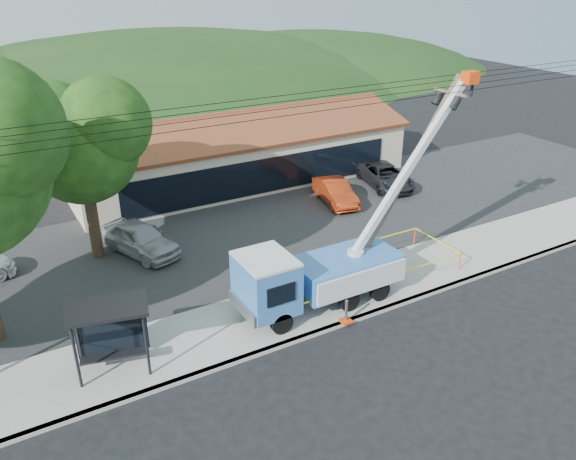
% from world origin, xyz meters
% --- Properties ---
extents(ground, '(120.00, 120.00, 0.00)m').
position_xyz_m(ground, '(0.00, 0.00, 0.00)').
color(ground, black).
rests_on(ground, ground).
extents(curb, '(60.00, 0.25, 0.15)m').
position_xyz_m(curb, '(0.00, 2.10, 0.07)').
color(curb, '#ACAAA1').
rests_on(curb, ground).
extents(sidewalk, '(60.00, 4.00, 0.15)m').
position_xyz_m(sidewalk, '(0.00, 4.00, 0.07)').
color(sidewalk, '#ACAAA1').
rests_on(sidewalk, ground).
extents(parking_lot, '(60.00, 12.00, 0.10)m').
position_xyz_m(parking_lot, '(0.00, 12.00, 0.05)').
color(parking_lot, '#28282B').
rests_on(parking_lot, ground).
extents(strip_mall, '(22.50, 8.53, 4.67)m').
position_xyz_m(strip_mall, '(4.00, 19.98, 1.88)').
color(strip_mall, beige).
rests_on(strip_mall, ground).
extents(tree_lot, '(6.30, 5.60, 8.94)m').
position_xyz_m(tree_lot, '(-7.00, 13.00, 6.21)').
color(tree_lot, '#332316').
rests_on(tree_lot, ground).
extents(hill_center, '(89.60, 64.00, 32.00)m').
position_xyz_m(hill_center, '(10.00, 55.00, 0.00)').
color(hill_center, '#193D16').
rests_on(hill_center, ground).
extents(hill_east, '(72.80, 52.00, 26.00)m').
position_xyz_m(hill_east, '(30.00, 55.00, 0.00)').
color(hill_east, '#193D16').
rests_on(hill_east, ground).
extents(utility_truck, '(11.03, 3.87, 9.13)m').
position_xyz_m(utility_truck, '(-0.02, 3.76, 1.72)').
color(utility_truck, black).
rests_on(utility_truck, ground).
extents(leaning_pole, '(5.86, 1.86, 9.05)m').
position_xyz_m(leaning_pole, '(4.71, 4.13, 5.04)').
color(leaning_pole, brown).
rests_on(leaning_pole, ground).
extents(bus_shelter, '(3.03, 2.25, 2.62)m').
position_xyz_m(bus_shelter, '(-8.46, 3.92, 2.08)').
color(bus_shelter, black).
rests_on(bus_shelter, ground).
extents(caution_tape, '(9.28, 3.22, 0.93)m').
position_xyz_m(caution_tape, '(2.88, 4.50, 0.84)').
color(caution_tape, '#FF430D').
rests_on(caution_tape, ground).
extents(car_silver, '(3.43, 5.04, 1.59)m').
position_xyz_m(car_silver, '(-5.04, 12.22, 0.00)').
color(car_silver, '#A0A2A7').
rests_on(car_silver, ground).
extents(car_red, '(2.29, 4.46, 1.40)m').
position_xyz_m(car_red, '(7.15, 12.86, 0.00)').
color(car_red, '#A63010').
rests_on(car_red, ground).
extents(car_dark, '(3.40, 5.44, 1.40)m').
position_xyz_m(car_dark, '(11.59, 13.61, 0.00)').
color(car_dark, '#222327').
rests_on(car_dark, ground).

